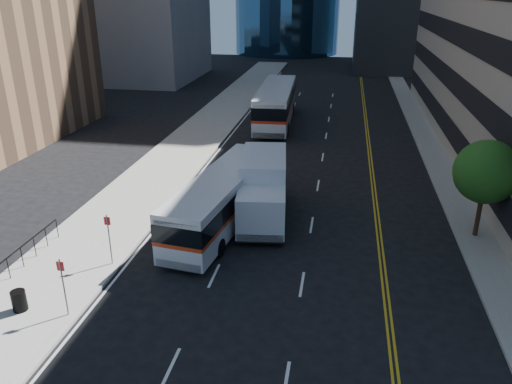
# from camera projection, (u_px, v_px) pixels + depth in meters

# --- Properties ---
(ground) EXTENTS (160.00, 160.00, 0.00)m
(ground) POSITION_uv_depth(u_px,v_px,m) (285.00, 310.00, 20.25)
(ground) COLOR black
(ground) RESTS_ON ground
(sidewalk_west) EXTENTS (5.00, 90.00, 0.15)m
(sidewalk_west) POSITION_uv_depth(u_px,v_px,m) (202.00, 132.00, 44.66)
(sidewalk_west) COLOR gray
(sidewalk_west) RESTS_ON ground
(sidewalk_east) EXTENTS (2.00, 90.00, 0.15)m
(sidewalk_east) POSITION_uv_depth(u_px,v_px,m) (428.00, 143.00, 41.55)
(sidewalk_east) COLOR gray
(sidewalk_east) RESTS_ON ground
(street_tree) EXTENTS (3.20, 3.20, 5.10)m
(street_tree) POSITION_uv_depth(u_px,v_px,m) (486.00, 172.00, 24.71)
(street_tree) COLOR #332114
(street_tree) RESTS_ON sidewalk_east
(bus_front) EXTENTS (3.98, 11.49, 2.90)m
(bus_front) POSITION_uv_depth(u_px,v_px,m) (223.00, 198.00, 26.95)
(bus_front) COLOR silver
(bus_front) RESTS_ON ground
(bus_rear) EXTENTS (3.54, 13.60, 3.48)m
(bus_rear) POSITION_uv_depth(u_px,v_px,m) (276.00, 103.00, 47.28)
(bus_rear) COLOR silver
(bus_rear) RESTS_ON ground
(box_truck) EXTENTS (3.28, 7.39, 3.42)m
(box_truck) POSITION_uv_depth(u_px,v_px,m) (263.00, 188.00, 27.67)
(box_truck) COLOR silver
(box_truck) RESTS_ON ground
(trash_can) EXTENTS (0.70, 0.70, 0.86)m
(trash_can) POSITION_uv_depth(u_px,v_px,m) (19.00, 301.00, 19.84)
(trash_can) COLOR black
(trash_can) RESTS_ON sidewalk_west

